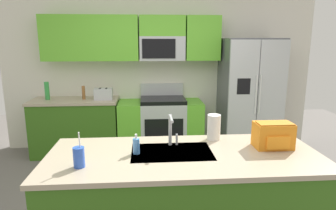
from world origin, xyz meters
TOP-DOWN VIEW (x-y plane):
  - ground_plane at (0.00, 0.00)m, footprint 9.00×9.00m
  - kitchen_wall_unit at (-0.14, 2.08)m, footprint 5.20×0.43m
  - back_counter at (-1.38, 1.80)m, footprint 1.36×0.63m
  - range_oven at (-0.01, 1.80)m, footprint 1.36×0.61m
  - refrigerator at (1.43, 1.73)m, footprint 0.90×0.76m
  - island_counter at (0.06, -0.61)m, footprint 2.28×0.94m
  - toaster at (-0.92, 1.75)m, footprint 0.28×0.16m
  - pepper_mill at (-1.23, 1.80)m, footprint 0.05×0.05m
  - bottle_green at (-1.80, 1.83)m, footprint 0.07×0.07m
  - sink_faucet at (-0.03, -0.41)m, footprint 0.08×0.21m
  - drink_cup_blue at (-0.75, -0.81)m, footprint 0.08×0.08m
  - soap_dispenser at (-0.33, -0.58)m, footprint 0.06×0.06m
  - paper_towel_roll at (0.39, -0.27)m, footprint 0.12×0.12m
  - backpack at (0.86, -0.52)m, footprint 0.32×0.22m

SIDE VIEW (x-z plane):
  - ground_plane at x=0.00m, z-range 0.00..0.00m
  - range_oven at x=-0.01m, z-range -0.11..0.99m
  - back_counter at x=-1.38m, z-range 0.00..0.90m
  - island_counter at x=0.06m, z-range 0.00..0.90m
  - refrigerator at x=1.43m, z-range 0.00..1.85m
  - soap_dispenser at x=-0.33m, z-range 0.88..1.05m
  - drink_cup_blue at x=-0.75m, z-range 0.84..1.12m
  - toaster at x=-0.92m, z-range 0.90..1.08m
  - pepper_mill at x=-1.23m, z-range 0.90..1.11m
  - backpack at x=0.86m, z-range 0.90..1.13m
  - paper_towel_roll at x=0.39m, z-range 0.90..1.14m
  - bottle_green at x=-1.80m, z-range 0.90..1.18m
  - sink_faucet at x=-0.03m, z-range 0.93..1.21m
  - kitchen_wall_unit at x=-0.14m, z-range 0.17..2.77m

